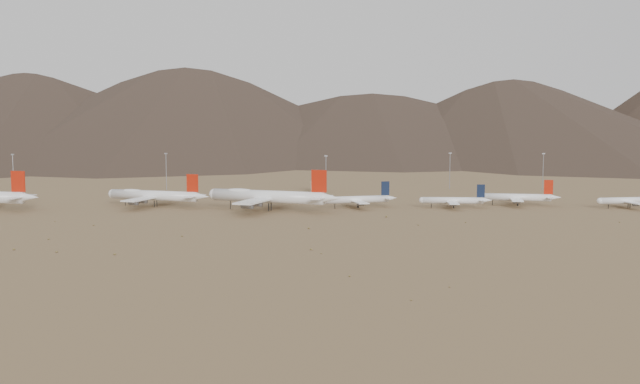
{
  "coord_description": "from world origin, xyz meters",
  "views": [
    {
      "loc": [
        27.03,
        -359.96,
        48.49
      ],
      "look_at": [
        31.26,
        30.0,
        9.04
      ],
      "focal_mm": 40.0,
      "sensor_mm": 36.0,
      "label": 1
    }
  ],
  "objects_px": {
    "narrowbody_a": "(359,199)",
    "widebody_east": "(268,196)",
    "widebody_centre": "(154,195)",
    "narrowbody_b": "(454,200)",
    "control_tower": "(317,184)"
  },
  "relations": [
    {
      "from": "narrowbody_a",
      "to": "widebody_east",
      "type": "bearing_deg",
      "value": -179.71
    },
    {
      "from": "widebody_centre",
      "to": "narrowbody_a",
      "type": "distance_m",
      "value": 114.49
    },
    {
      "from": "narrowbody_b",
      "to": "control_tower",
      "type": "xyz_separation_m",
      "value": [
        -75.59,
        90.11,
        1.02
      ]
    },
    {
      "from": "widebody_east",
      "to": "narrowbody_b",
      "type": "distance_m",
      "value": 102.8
    },
    {
      "from": "narrowbody_a",
      "to": "widebody_centre",
      "type": "bearing_deg",
      "value": 163.0
    },
    {
      "from": "widebody_centre",
      "to": "control_tower",
      "type": "xyz_separation_m",
      "value": [
        91.58,
        82.65,
        -1.22
      ]
    },
    {
      "from": "widebody_east",
      "to": "narrowbody_a",
      "type": "relative_size",
      "value": 1.7
    },
    {
      "from": "narrowbody_a",
      "to": "narrowbody_b",
      "type": "distance_m",
      "value": 52.87
    },
    {
      "from": "widebody_east",
      "to": "narrowbody_b",
      "type": "xyz_separation_m",
      "value": [
        102.17,
        10.79,
        -3.54
      ]
    },
    {
      "from": "narrowbody_a",
      "to": "control_tower",
      "type": "distance_m",
      "value": 90.98
    },
    {
      "from": "widebody_centre",
      "to": "control_tower",
      "type": "height_order",
      "value": "widebody_centre"
    },
    {
      "from": "narrowbody_a",
      "to": "control_tower",
      "type": "relative_size",
      "value": 3.57
    },
    {
      "from": "narrowbody_a",
      "to": "control_tower",
      "type": "height_order",
      "value": "narrowbody_a"
    },
    {
      "from": "widebody_east",
      "to": "control_tower",
      "type": "distance_m",
      "value": 104.38
    },
    {
      "from": "narrowbody_a",
      "to": "narrowbody_b",
      "type": "height_order",
      "value": "narrowbody_a"
    }
  ]
}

